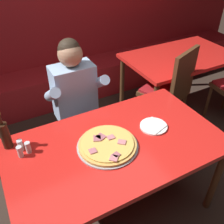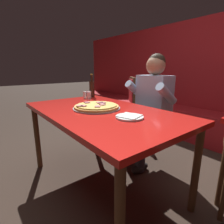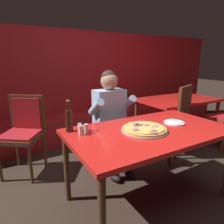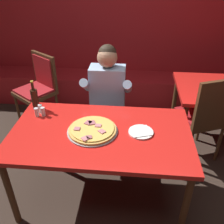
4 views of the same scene
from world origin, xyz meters
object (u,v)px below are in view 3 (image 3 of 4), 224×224
object	(u,v)px
beer_bottle	(69,120)
background_dining_table	(177,103)
shaker_black_pepper	(80,128)
main_dining_table	(150,137)
shaker_oregano	(81,131)
pizza	(144,129)
dining_chair_far_left	(176,115)
dining_chair_near_left	(24,128)
diner_seated_blue_shirt	(113,118)
plate_white_paper	(174,122)
shaker_parmesan	(86,129)

from	to	relation	value
beer_bottle	background_dining_table	distance (m)	2.20
beer_bottle	shaker_black_pepper	bearing A→B (deg)	-47.09
main_dining_table	shaker_oregano	size ratio (longest dim) A/B	17.92
shaker_oregano	pizza	bearing A→B (deg)	-18.98
shaker_black_pepper	background_dining_table	xyz separation A→B (m)	(2.03, 0.71, -0.12)
main_dining_table	background_dining_table	distance (m)	1.72
main_dining_table	dining_chair_far_left	world-z (taller)	dining_chair_far_left
beer_bottle	shaker_black_pepper	distance (m)	0.13
shaker_oregano	dining_chair_near_left	bearing A→B (deg)	110.15
shaker_black_pepper	dining_chair_near_left	world-z (taller)	dining_chair_near_left
beer_bottle	diner_seated_blue_shirt	distance (m)	0.76
background_dining_table	dining_chair_near_left	bearing A→B (deg)	174.51
plate_white_paper	diner_seated_blue_shirt	distance (m)	0.75
shaker_parmesan	diner_seated_blue_shirt	distance (m)	0.72
beer_bottle	shaker_parmesan	world-z (taller)	beer_bottle
main_dining_table	plate_white_paper	size ratio (longest dim) A/B	7.34
beer_bottle	shaker_parmesan	xyz separation A→B (m)	(0.11, -0.12, -0.07)
background_dining_table	plate_white_paper	bearing A→B (deg)	-138.99
background_dining_table	diner_seated_blue_shirt	bearing A→B (deg)	-168.56
pizza	shaker_parmesan	bearing A→B (deg)	157.55
dining_chair_near_left	dining_chair_far_left	world-z (taller)	dining_chair_far_left
dining_chair_near_left	dining_chair_far_left	distance (m)	2.10
background_dining_table	shaker_black_pepper	bearing A→B (deg)	-160.69
main_dining_table	background_dining_table	world-z (taller)	same
dining_chair_near_left	background_dining_table	size ratio (longest dim) A/B	0.74
dining_chair_near_left	shaker_oregano	bearing A→B (deg)	-69.85
beer_bottle	diner_seated_blue_shirt	xyz separation A→B (m)	(0.66, 0.34, -0.16)
beer_bottle	shaker_oregano	xyz separation A→B (m)	(0.06, -0.14, -0.07)
plate_white_paper	beer_bottle	world-z (taller)	beer_bottle
pizza	diner_seated_blue_shirt	distance (m)	0.67
shaker_parmesan	shaker_oregano	world-z (taller)	same
shaker_parmesan	shaker_oregano	xyz separation A→B (m)	(-0.06, -0.01, 0.00)
pizza	shaker_black_pepper	bearing A→B (deg)	154.96
plate_white_paper	shaker_oregano	xyz separation A→B (m)	(-0.96, 0.17, 0.03)
dining_chair_far_left	background_dining_table	world-z (taller)	dining_chair_far_left
plate_white_paper	dining_chair_near_left	size ratio (longest dim) A/B	0.22
shaker_oregano	dining_chair_near_left	xyz separation A→B (m)	(-0.37, 1.00, -0.22)
shaker_parmesan	dining_chair_near_left	distance (m)	1.10
shaker_black_pepper	background_dining_table	size ratio (longest dim) A/B	0.07
shaker_oregano	dining_chair_near_left	distance (m)	1.09
diner_seated_blue_shirt	dining_chair_far_left	bearing A→B (deg)	-2.29
plate_white_paper	background_dining_table	distance (m)	1.44
main_dining_table	plate_white_paper	distance (m)	0.35
beer_bottle	dining_chair_near_left	xyz separation A→B (m)	(-0.31, 0.87, -0.29)
dining_chair_far_left	shaker_black_pepper	bearing A→B (deg)	-167.06
main_dining_table	pizza	xyz separation A→B (m)	(-0.07, 0.00, 0.09)
main_dining_table	beer_bottle	distance (m)	0.77
plate_white_paper	main_dining_table	bearing A→B (deg)	-176.34
shaker_black_pepper	background_dining_table	world-z (taller)	shaker_black_pepper
pizza	dining_chair_near_left	xyz separation A→B (m)	(-0.92, 1.19, -0.20)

